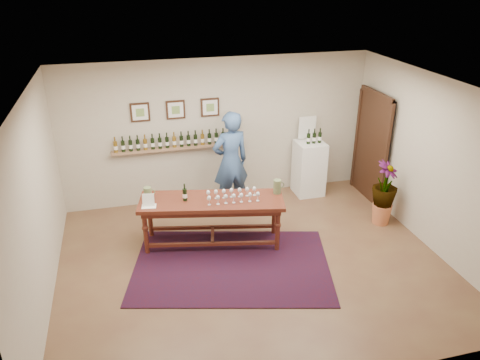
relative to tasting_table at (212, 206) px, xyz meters
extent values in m
plane|color=brown|center=(0.50, -0.74, -0.71)|extent=(6.00, 6.00, 0.00)
plane|color=beige|center=(0.50, 1.76, 0.69)|extent=(6.00, 0.00, 6.00)
plane|color=beige|center=(0.50, -3.24, 0.69)|extent=(6.00, 0.00, 6.00)
plane|color=beige|center=(-2.50, -0.74, 0.69)|extent=(0.00, 5.00, 5.00)
plane|color=beige|center=(3.50, -0.74, 0.69)|extent=(0.00, 5.00, 5.00)
plane|color=silver|center=(0.50, -0.74, 2.09)|extent=(6.00, 6.00, 0.00)
cube|color=#A67F5A|center=(-0.30, 1.67, 0.44)|extent=(2.50, 0.16, 0.04)
cube|color=black|center=(3.44, 0.96, 0.34)|extent=(0.10, 1.00, 2.10)
cube|color=#311B10|center=(3.39, 0.96, 0.34)|extent=(0.04, 1.12, 2.22)
cube|color=#311B10|center=(-0.95, 1.74, 1.17)|extent=(0.35, 0.03, 0.35)
cube|color=white|center=(-0.95, 1.72, 1.17)|extent=(0.28, 0.01, 0.28)
cube|color=olive|center=(-0.95, 1.72, 1.17)|extent=(0.15, 0.00, 0.15)
cube|color=#311B10|center=(-0.30, 1.74, 1.17)|extent=(0.35, 0.03, 0.35)
cube|color=white|center=(-0.30, 1.72, 1.17)|extent=(0.28, 0.01, 0.28)
cube|color=olive|center=(-0.30, 1.72, 1.17)|extent=(0.15, 0.00, 0.15)
cube|color=#311B10|center=(0.35, 1.74, 1.17)|extent=(0.35, 0.03, 0.35)
cube|color=white|center=(0.35, 1.72, 1.17)|extent=(0.28, 0.01, 0.28)
cube|color=olive|center=(0.35, 1.72, 1.17)|extent=(0.15, 0.00, 0.15)
cube|color=#3F0B12|center=(0.16, -0.73, -0.70)|extent=(3.46, 2.74, 0.02)
cube|color=#441511|center=(0.00, 0.00, 0.09)|extent=(2.46, 1.22, 0.06)
cube|color=#441511|center=(0.00, 0.00, 0.02)|extent=(2.31, 1.07, 0.11)
cylinder|color=#441511|center=(-1.10, -0.04, -0.32)|extent=(0.09, 0.09, 0.77)
cylinder|color=#441511|center=(0.99, -0.48, -0.32)|extent=(0.09, 0.09, 0.77)
cylinder|color=#441511|center=(-0.99, 0.48, -0.32)|extent=(0.09, 0.09, 0.77)
cylinder|color=#441511|center=(1.10, 0.04, -0.32)|extent=(0.09, 0.09, 0.77)
cube|color=#441511|center=(-0.06, -0.26, -0.56)|extent=(2.11, 0.50, 0.05)
cube|color=#441511|center=(0.06, 0.26, -0.56)|extent=(2.11, 0.50, 0.05)
cube|color=#441511|center=(0.00, 0.00, -0.56)|extent=(0.16, 0.54, 0.05)
cube|color=white|center=(-1.01, 0.03, 0.23)|extent=(0.25, 0.20, 0.21)
cube|color=white|center=(2.30, 1.41, -0.16)|extent=(0.56, 0.56, 1.11)
cube|color=white|center=(2.29, 1.61, 0.65)|extent=(0.36, 0.02, 0.50)
cone|color=#C76C42|center=(3.13, -0.10, -0.52)|extent=(0.36, 0.36, 0.38)
imported|color=#1E3816|center=(3.13, -0.10, -0.01)|extent=(0.77, 0.77, 0.65)
imported|color=#375382|center=(0.60, 1.14, 0.27)|extent=(0.79, 0.59, 1.95)
camera|label=1|loc=(-1.26, -6.70, 3.63)|focal=35.00mm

